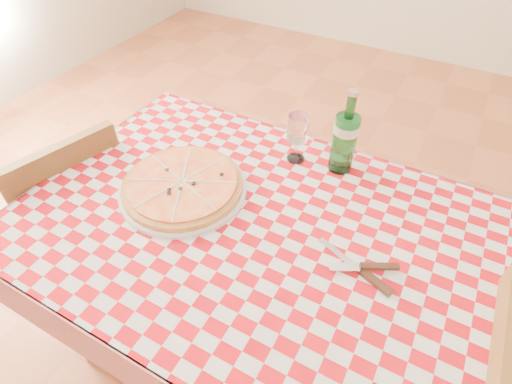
{
  "coord_description": "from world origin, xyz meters",
  "views": [
    {
      "loc": [
        0.36,
        -0.64,
        1.58
      ],
      "look_at": [
        -0.02,
        0.06,
        0.82
      ],
      "focal_mm": 28.0,
      "sensor_mm": 36.0,
      "label": 1
    }
  ],
  "objects_px": {
    "chair_far": "(77,212)",
    "pizza_plate": "(183,185)",
    "water_bottle": "(346,132)",
    "wine_glass": "(297,138)",
    "dining_table": "(252,246)"
  },
  "relations": [
    {
      "from": "dining_table",
      "to": "chair_far",
      "type": "distance_m",
      "value": 0.76
    },
    {
      "from": "dining_table",
      "to": "pizza_plate",
      "type": "distance_m",
      "value": 0.27
    },
    {
      "from": "dining_table",
      "to": "pizza_plate",
      "type": "xyz_separation_m",
      "value": [
        -0.24,
        0.02,
        0.12
      ]
    },
    {
      "from": "chair_far",
      "to": "pizza_plate",
      "type": "height_order",
      "value": "chair_far"
    },
    {
      "from": "water_bottle",
      "to": "wine_glass",
      "type": "bearing_deg",
      "value": -168.9
    },
    {
      "from": "water_bottle",
      "to": "wine_glass",
      "type": "xyz_separation_m",
      "value": [
        -0.14,
        -0.03,
        -0.05
      ]
    },
    {
      "from": "dining_table",
      "to": "chair_far",
      "type": "xyz_separation_m",
      "value": [
        -0.73,
        -0.05,
        -0.18
      ]
    },
    {
      "from": "dining_table",
      "to": "water_bottle",
      "type": "bearing_deg",
      "value": 69.35
    },
    {
      "from": "pizza_plate",
      "to": "wine_glass",
      "type": "height_order",
      "value": "wine_glass"
    },
    {
      "from": "chair_far",
      "to": "dining_table",
      "type": "bearing_deg",
      "value": -160.25
    },
    {
      "from": "dining_table",
      "to": "wine_glass",
      "type": "bearing_deg",
      "value": 92.11
    },
    {
      "from": "water_bottle",
      "to": "wine_glass",
      "type": "relative_size",
      "value": 1.66
    },
    {
      "from": "pizza_plate",
      "to": "wine_glass",
      "type": "distance_m",
      "value": 0.38
    },
    {
      "from": "dining_table",
      "to": "pizza_plate",
      "type": "relative_size",
      "value": 3.17
    },
    {
      "from": "pizza_plate",
      "to": "water_bottle",
      "type": "distance_m",
      "value": 0.51
    }
  ]
}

